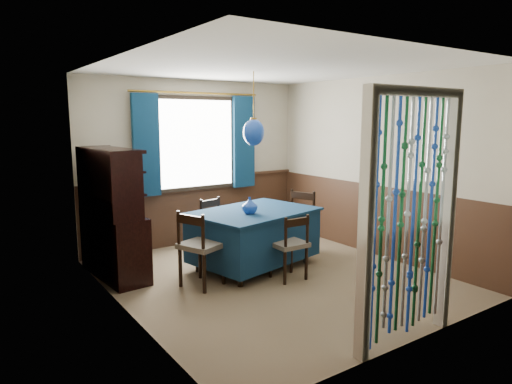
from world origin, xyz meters
TOP-DOWN VIEW (x-y plane):
  - floor at (0.00, 0.00)m, footprint 4.00×4.00m
  - ceiling at (0.00, 0.00)m, footprint 4.00×4.00m
  - wall_back at (0.00, 2.00)m, footprint 3.60×0.00m
  - wall_front at (0.00, -2.00)m, footprint 3.60×0.00m
  - wall_left at (-1.80, 0.00)m, footprint 0.00×4.00m
  - wall_right at (1.80, 0.00)m, footprint 0.00×4.00m
  - wainscot_back at (0.00, 1.99)m, footprint 3.60×0.00m
  - wainscot_front at (0.00, -1.99)m, footprint 3.60×0.00m
  - wainscot_left at (-1.79, 0.00)m, footprint 0.00×4.00m
  - wainscot_right at (1.79, 0.00)m, footprint 0.00×4.00m
  - window at (0.00, 1.95)m, footprint 1.32×0.12m
  - doorway at (0.00, -1.94)m, footprint 1.16×0.12m
  - dining_table at (0.05, 0.47)m, footprint 1.76×1.39m
  - chair_near at (0.14, -0.16)m, footprint 0.41×0.39m
  - chair_far at (-0.13, 1.14)m, footprint 0.49×0.47m
  - chair_left at (-0.86, 0.24)m, footprint 0.56×0.57m
  - chair_right at (0.91, 0.63)m, footprint 0.55×0.57m
  - sideboard at (-1.57, 1.15)m, footprint 0.52×1.24m
  - pendant_lamp at (0.05, 0.47)m, footprint 0.27×0.27m
  - vase_table at (-0.10, 0.34)m, footprint 0.20×0.20m
  - bowl_shelf at (-1.51, 0.83)m, footprint 0.22×0.22m
  - vase_sideboard at (-1.51, 1.36)m, footprint 0.21×0.21m

SIDE VIEW (x-z plane):
  - floor at x=0.00m, z-range 0.00..0.00m
  - chair_near at x=0.14m, z-range 0.03..0.83m
  - dining_table at x=0.05m, z-range 0.06..0.81m
  - chair_far at x=-0.13m, z-range 0.03..0.85m
  - chair_left at x=-0.86m, z-range 0.03..0.93m
  - chair_right at x=0.91m, z-range 0.03..0.93m
  - wainscot_back at x=0.00m, z-range -1.30..2.30m
  - wainscot_front at x=0.00m, z-range -1.30..2.30m
  - wainscot_left at x=-1.79m, z-range -1.50..2.50m
  - wainscot_right at x=1.79m, z-range -1.50..2.50m
  - sideboard at x=-1.57m, z-range -0.23..1.35m
  - vase_table at x=-0.10m, z-range 0.75..0.94m
  - vase_sideboard at x=-1.51m, z-range 0.79..1.00m
  - doorway at x=0.00m, z-range -0.04..2.14m
  - bowl_shelf at x=-1.51m, z-range 1.08..1.13m
  - wall_back at x=0.00m, z-range -0.55..3.05m
  - wall_front at x=0.00m, z-range -0.55..3.05m
  - wall_left at x=-1.80m, z-range -0.75..3.25m
  - wall_right at x=1.80m, z-range -0.75..3.25m
  - window at x=0.00m, z-range 0.84..2.26m
  - pendant_lamp at x=0.05m, z-range 1.30..2.21m
  - ceiling at x=0.00m, z-range 2.50..2.50m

